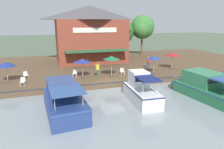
# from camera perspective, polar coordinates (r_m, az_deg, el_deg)

# --- Properties ---
(ground_plane) EXTENTS (220.00, 220.00, 0.00)m
(ground_plane) POSITION_cam_1_polar(r_m,az_deg,el_deg) (21.56, 0.13, -4.04)
(ground_plane) COLOR #4C5B47
(quay_deck) EXTENTS (22.00, 56.00, 0.60)m
(quay_deck) POSITION_cam_1_polar(r_m,az_deg,el_deg) (31.77, -6.00, 2.50)
(quay_deck) COLOR brown
(quay_deck) RESTS_ON ground
(quay_edge_fender) EXTENTS (0.20, 50.40, 0.10)m
(quay_edge_fender) POSITION_cam_1_polar(r_m,az_deg,el_deg) (21.45, 0.05, -2.31)
(quay_edge_fender) COLOR #2D2D33
(quay_edge_fender) RESTS_ON quay_deck
(waterfront_restaurant) EXTENTS (9.14, 11.41, 8.98)m
(waterfront_restaurant) POSITION_cam_1_polar(r_m,az_deg,el_deg) (33.61, -6.18, 11.51)
(waterfront_restaurant) COLOR brown
(waterfront_restaurant) RESTS_ON quay_deck
(patio_umbrella_near_quay_edge) EXTENTS (2.05, 2.05, 2.26)m
(patio_umbrella_near_quay_edge) POSITION_cam_1_polar(r_m,az_deg,el_deg) (23.38, -8.50, 3.94)
(patio_umbrella_near_quay_edge) COLOR #B7B7B7
(patio_umbrella_near_quay_edge) RESTS_ON quay_deck
(patio_umbrella_by_entrance) EXTENTS (2.01, 2.01, 2.26)m
(patio_umbrella_by_entrance) POSITION_cam_1_polar(r_m,az_deg,el_deg) (29.15, 16.93, 5.51)
(patio_umbrella_by_entrance) COLOR #B7B7B7
(patio_umbrella_by_entrance) RESTS_ON quay_deck
(patio_umbrella_mid_patio_right) EXTENTS (2.02, 2.02, 2.50)m
(patio_umbrella_mid_patio_right) POSITION_cam_1_polar(r_m,az_deg,el_deg) (23.70, -0.17, 4.79)
(patio_umbrella_mid_patio_right) COLOR #B7B7B7
(patio_umbrella_mid_patio_right) RESTS_ON quay_deck
(patio_umbrella_far_corner) EXTENTS (2.05, 2.05, 2.26)m
(patio_umbrella_far_corner) POSITION_cam_1_polar(r_m,az_deg,el_deg) (24.14, -28.10, 2.61)
(patio_umbrella_far_corner) COLOR #B7B7B7
(patio_umbrella_far_corner) RESTS_ON quay_deck
(patio_umbrella_mid_patio_left) EXTENTS (1.74, 1.74, 2.24)m
(patio_umbrella_mid_patio_left) POSITION_cam_1_polar(r_m,az_deg,el_deg) (25.83, 11.97, 4.73)
(patio_umbrella_mid_patio_left) COLOR #B7B7B7
(patio_umbrella_mid_patio_left) RESTS_ON quay_deck
(cafe_chair_back_row_seat) EXTENTS (0.59, 0.59, 0.85)m
(cafe_chair_back_row_seat) POSITION_cam_1_polar(r_m,az_deg,el_deg) (25.08, -23.42, -0.04)
(cafe_chair_back_row_seat) COLOR white
(cafe_chair_back_row_seat) RESTS_ON quay_deck
(cafe_chair_under_first_umbrella) EXTENTS (0.52, 0.52, 0.85)m
(cafe_chair_under_first_umbrella) POSITION_cam_1_polar(r_m,az_deg,el_deg) (22.39, -24.18, -1.75)
(cafe_chair_under_first_umbrella) COLOR white
(cafe_chair_under_first_umbrella) RESTS_ON quay_deck
(cafe_chair_far_corner_seat) EXTENTS (0.58, 0.58, 0.85)m
(cafe_chair_far_corner_seat) POSITION_cam_1_polar(r_m,az_deg,el_deg) (24.22, -10.57, 0.44)
(cafe_chair_far_corner_seat) COLOR white
(cafe_chair_far_corner_seat) RESTS_ON quay_deck
(cafe_chair_mid_patio) EXTENTS (0.45, 0.45, 0.85)m
(cafe_chair_mid_patio) POSITION_cam_1_polar(r_m,az_deg,el_deg) (24.72, 2.95, 0.96)
(cafe_chair_mid_patio) COLOR white
(cafe_chair_mid_patio) RESTS_ON quay_deck
(person_at_quay_edge) EXTENTS (0.49, 0.49, 1.75)m
(person_at_quay_edge) POSITION_cam_1_polar(r_m,az_deg,el_deg) (23.81, -4.18, 1.97)
(person_at_quay_edge) COLOR #337547
(person_at_quay_edge) RESTS_ON quay_deck
(person_mid_patio) EXTENTS (0.45, 0.45, 1.60)m
(person_mid_patio) POSITION_cam_1_polar(r_m,az_deg,el_deg) (28.86, 10.36, 3.74)
(person_mid_patio) COLOR #2D5193
(person_mid_patio) RESTS_ON quay_deck
(motorboat_second_along) EXTENTS (7.24, 3.17, 2.36)m
(motorboat_second_along) POSITION_cam_1_polar(r_m,az_deg,el_deg) (16.56, -13.90, -6.65)
(motorboat_second_along) COLOR navy
(motorboat_second_along) RESTS_ON river_water
(motorboat_distant_upstream) EXTENTS (8.51, 3.89, 2.33)m
(motorboat_distant_upstream) POSITION_cam_1_polar(r_m,az_deg,el_deg) (20.88, 25.00, -3.40)
(motorboat_distant_upstream) COLOR #287047
(motorboat_distant_upstream) RESTS_ON river_water
(motorboat_mid_row) EXTENTS (5.65, 2.15, 2.62)m
(motorboat_mid_row) POSITION_cam_1_polar(r_m,az_deg,el_deg) (18.21, 7.79, -4.40)
(motorboat_mid_row) COLOR white
(motorboat_mid_row) RESTS_ON river_water
(mooring_post) EXTENTS (0.22, 0.22, 0.94)m
(mooring_post) POSITION_cam_1_polar(r_m,az_deg,el_deg) (23.02, 9.21, -0.22)
(mooring_post) COLOR #473323
(mooring_post) RESTS_ON quay_deck
(tree_downstream_bank) EXTENTS (4.97, 4.73, 7.88)m
(tree_downstream_bank) POSITION_cam_1_polar(r_m,az_deg,el_deg) (41.12, 8.59, 13.10)
(tree_downstream_bank) COLOR brown
(tree_downstream_bank) RESTS_ON quay_deck
(tree_upstream_bank) EXTENTS (5.12, 4.87, 7.05)m
(tree_upstream_bank) POSITION_cam_1_polar(r_m,az_deg,el_deg) (39.46, 2.53, 11.88)
(tree_upstream_bank) COLOR brown
(tree_upstream_bank) RESTS_ON quay_deck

